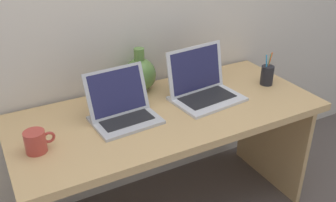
{
  "coord_description": "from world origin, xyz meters",
  "views": [
    {
      "loc": [
        -0.8,
        -1.47,
        1.63
      ],
      "look_at": [
        0.0,
        0.0,
        0.76
      ],
      "focal_mm": 40.66,
      "sensor_mm": 36.0,
      "label": 1
    }
  ],
  "objects": [
    {
      "name": "coffee_mug",
      "position": [
        -0.65,
        -0.05,
        0.75
      ],
      "size": [
        0.13,
        0.09,
        0.1
      ],
      "color": "#B23D33",
      "rests_on": "desk"
    },
    {
      "name": "laptop_left",
      "position": [
        -0.23,
        0.03,
        0.77
      ],
      "size": [
        0.32,
        0.26,
        0.24
      ],
      "color": "#B2B2B7",
      "rests_on": "desk"
    },
    {
      "name": "green_vase",
      "position": [
        -0.02,
        0.28,
        0.8
      ],
      "size": [
        0.18,
        0.18,
        0.24
      ],
      "color": "#5B843D",
      "rests_on": "desk"
    },
    {
      "name": "pen_cup",
      "position": [
        0.64,
        0.0,
        0.76
      ],
      "size": [
        0.07,
        0.07,
        0.19
      ],
      "color": "black",
      "rests_on": "desk"
    },
    {
      "name": "laptop_right",
      "position": [
        0.23,
        0.04,
        0.77
      ],
      "size": [
        0.38,
        0.3,
        0.26
      ],
      "color": "silver",
      "rests_on": "desk"
    },
    {
      "name": "desk",
      "position": [
        0.0,
        0.0,
        0.56
      ],
      "size": [
        1.56,
        0.69,
        0.71
      ],
      "color": "tan",
      "rests_on": "ground"
    }
  ]
}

